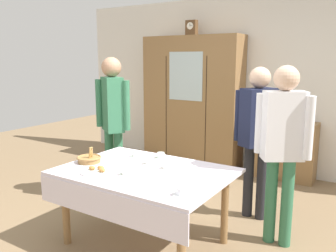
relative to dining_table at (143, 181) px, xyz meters
The scene contains 21 objects.
ground_plane 0.68m from the dining_table, 90.00° to the left, with size 12.00×12.00×0.00m, color #846B4C.
back_wall 2.97m from the dining_table, 90.00° to the left, with size 6.40×0.10×2.70m, color silver.
dining_table is the anchor object (origin of this frame).
wall_cabinet 2.77m from the dining_table, 109.16° to the left, with size 1.65×0.46×2.10m.
mantel_clock 3.18m from the dining_table, 109.71° to the left, with size 0.18×0.11×0.24m.
bookshelf_low 2.71m from the dining_table, 77.91° to the left, with size 0.98×0.35×0.86m.
book_stack 2.71m from the dining_table, 77.91° to the left, with size 0.15×0.21×0.09m.
tea_cup_center 0.27m from the dining_table, 48.33° to the left, with size 0.13×0.13×0.06m.
tea_cup_far_right 0.50m from the dining_table, 134.41° to the left, with size 0.13×0.13×0.06m.
tea_cup_front_edge 0.46m from the dining_table, 101.32° to the left, with size 0.13×0.13×0.06m.
tea_cup_near_right 0.68m from the dining_table, 27.93° to the right, with size 0.13×0.13×0.06m.
tea_cup_mid_right 0.24m from the dining_table, 108.73° to the left, with size 0.13×0.13×0.06m.
tea_cup_mid_left 0.22m from the dining_table, 107.48° to the right, with size 0.13×0.13×0.06m.
bread_basket 0.63m from the dining_table, behind, with size 0.24×0.24×0.16m.
pastry_plate 0.43m from the dining_table, 142.96° to the right, with size 0.28×0.28×0.05m.
spoon_back_edge 0.50m from the dining_table, ahead, with size 0.12×0.02×0.01m.
spoon_center 0.23m from the dining_table, 16.23° to the right, with size 0.12×0.02×0.01m.
spoon_front_edge 0.38m from the dining_table, 162.59° to the left, with size 0.12×0.02×0.01m.
person_beside_shelf 1.34m from the dining_table, 33.86° to the left, with size 0.52×0.36×1.69m.
person_behind_table_left 1.31m from the dining_table, 143.52° to the left, with size 0.52×0.37×1.76m.
person_by_cabinet 1.39m from the dining_table, 59.18° to the left, with size 0.52×0.41×1.66m.
Camera 1 is at (1.85, -2.70, 1.74)m, focal length 37.47 mm.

